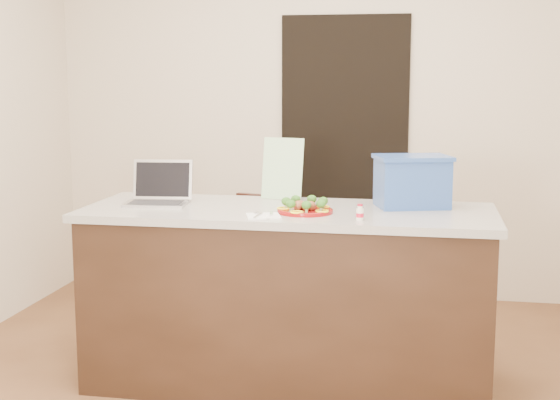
% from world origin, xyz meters
% --- Properties ---
extents(room_shell, '(4.00, 4.00, 4.00)m').
position_xyz_m(room_shell, '(0.00, 0.00, 1.62)').
color(room_shell, white).
rests_on(room_shell, ground).
extents(doorway, '(0.90, 0.02, 2.00)m').
position_xyz_m(doorway, '(0.10, 1.98, 1.00)').
color(doorway, black).
rests_on(doorway, ground).
extents(island, '(2.06, 0.76, 0.92)m').
position_xyz_m(island, '(0.00, 0.25, 0.46)').
color(island, black).
rests_on(island, ground).
extents(plate, '(0.27, 0.27, 0.02)m').
position_xyz_m(plate, '(0.10, 0.15, 0.93)').
color(plate, maroon).
rests_on(plate, island).
extents(meatballs, '(0.11, 0.11, 0.04)m').
position_xyz_m(meatballs, '(0.10, 0.15, 0.96)').
color(meatballs, brown).
rests_on(meatballs, plate).
extents(broccoli, '(0.22, 0.23, 0.04)m').
position_xyz_m(broccoli, '(0.10, 0.15, 0.97)').
color(broccoli, '#214F15').
rests_on(broccoli, plate).
extents(pepper_rings, '(0.26, 0.27, 0.01)m').
position_xyz_m(pepper_rings, '(0.10, 0.15, 0.94)').
color(pepper_rings, yellow).
rests_on(pepper_rings, plate).
extents(napkin, '(0.20, 0.20, 0.01)m').
position_xyz_m(napkin, '(-0.08, 0.01, 0.92)').
color(napkin, silver).
rests_on(napkin, island).
extents(fork, '(0.04, 0.16, 0.00)m').
position_xyz_m(fork, '(-0.10, 0.02, 0.93)').
color(fork, silver).
rests_on(fork, napkin).
extents(knife, '(0.03, 0.17, 0.01)m').
position_xyz_m(knife, '(-0.05, -0.01, 0.93)').
color(knife, white).
rests_on(knife, napkin).
extents(yogurt_bottle, '(0.04, 0.04, 0.07)m').
position_xyz_m(yogurt_bottle, '(0.38, 0.00, 0.95)').
color(yogurt_bottle, silver).
rests_on(yogurt_bottle, island).
extents(laptop, '(0.33, 0.28, 0.22)m').
position_xyz_m(laptop, '(-0.69, 0.29, 0.98)').
color(laptop, '#BABAC0').
rests_on(laptop, island).
extents(leaflet, '(0.24, 0.10, 0.33)m').
position_xyz_m(leaflet, '(-0.08, 0.54, 1.09)').
color(leaflet, white).
rests_on(leaflet, island).
extents(blue_box, '(0.42, 0.36, 0.26)m').
position_xyz_m(blue_box, '(0.61, 0.42, 1.05)').
color(blue_box, '#284A93').
rests_on(blue_box, island).
extents(chair, '(0.47, 0.47, 0.86)m').
position_xyz_m(chair, '(-0.29, 0.98, 0.49)').
color(chair, '#381811').
rests_on(chair, ground).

